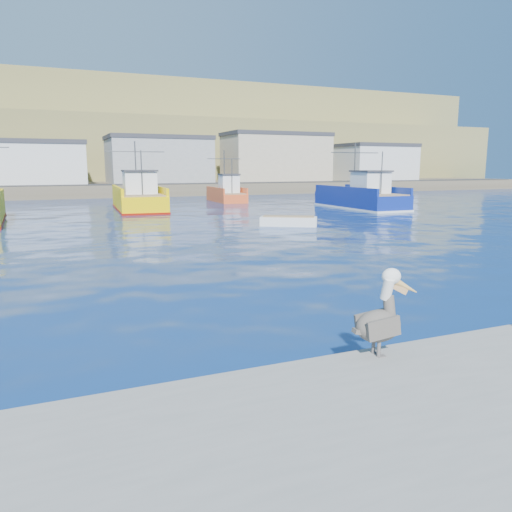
{
  "coord_description": "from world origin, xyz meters",
  "views": [
    {
      "loc": [
        -6.72,
        -10.89,
        4.1
      ],
      "look_at": [
        -0.4,
        4.01,
        1.19
      ],
      "focal_mm": 35.0,
      "sensor_mm": 36.0,
      "label": 1
    }
  ],
  "objects": [
    {
      "name": "ground",
      "position": [
        0.0,
        0.0,
        0.0
      ],
      "size": [
        260.0,
        260.0,
        0.0
      ],
      "primitive_type": "plane",
      "color": "#061750",
      "rests_on": "ground"
    },
    {
      "name": "dock_bollards",
      "position": [
        0.6,
        -3.4,
        0.65
      ],
      "size": [
        36.2,
        0.2,
        0.3
      ],
      "color": "#4C4C4C",
      "rests_on": "dock"
    },
    {
      "name": "far_shore",
      "position": [
        0.0,
        109.2,
        8.98
      ],
      "size": [
        200.0,
        81.0,
        24.0
      ],
      "color": "brown",
      "rests_on": "ground"
    },
    {
      "name": "trawler_yellow_b",
      "position": [
        1.64,
        37.57,
        1.07
      ],
      "size": [
        5.65,
        12.17,
        6.6
      ],
      "color": "#FECE00",
      "rests_on": "ground"
    },
    {
      "name": "trawler_blue",
      "position": [
        22.38,
        30.82,
        1.05
      ],
      "size": [
        5.53,
        11.56,
        6.54
      ],
      "color": "navy",
      "rests_on": "ground"
    },
    {
      "name": "boat_orange",
      "position": [
        13.22,
        44.88,
        1.0
      ],
      "size": [
        4.05,
        7.86,
        6.0
      ],
      "color": "#EA5423",
      "rests_on": "ground"
    },
    {
      "name": "skiff_mid",
      "position": [
        8.96,
        20.21,
        0.27
      ],
      "size": [
        4.06,
        3.21,
        0.85
      ],
      "color": "silver",
      "rests_on": "ground"
    },
    {
      "name": "skiff_far",
      "position": [
        30.01,
        39.1,
        0.27
      ],
      "size": [
        3.64,
        3.74,
        0.84
      ],
      "color": "silver",
      "rests_on": "ground"
    },
    {
      "name": "pelican",
      "position": [
        -0.91,
        -3.36,
        1.23
      ],
      "size": [
        1.38,
        0.65,
        1.7
      ],
      "color": "#595451",
      "rests_on": "dock"
    }
  ]
}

